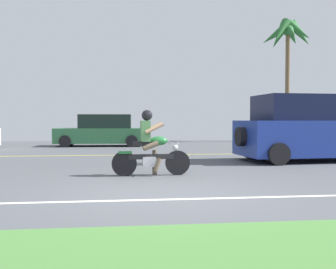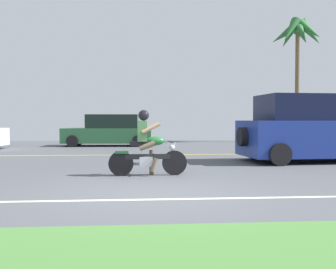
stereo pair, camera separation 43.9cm
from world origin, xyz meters
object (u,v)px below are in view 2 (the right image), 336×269
parked_car_1 (109,131)px  palm_tree_0 (298,37)px  motorcyclist (147,148)px  suv_nearby (316,129)px

parked_car_1 → palm_tree_0: bearing=14.6°
motorcyclist → palm_tree_0: bearing=56.0°
motorcyclist → parked_car_1: bearing=98.4°
suv_nearby → parked_car_1: (-6.83, 7.89, -0.27)m
suv_nearby → parked_car_1: 10.44m
parked_car_1 → motorcyclist: bearing=-81.6°
suv_nearby → parked_car_1: size_ratio=1.11×
palm_tree_0 → suv_nearby: bearing=-109.5°
motorcyclist → palm_tree_0: size_ratio=0.25×
suv_nearby → palm_tree_0: 12.38m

